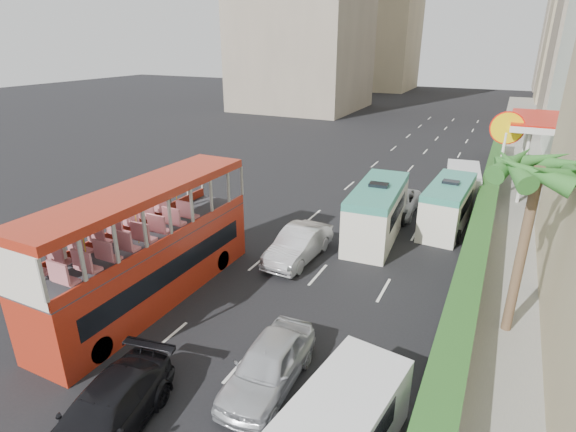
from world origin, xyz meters
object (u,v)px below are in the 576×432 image
Objects in this scene: van_asset at (397,213)px; minibus_near at (377,212)px; car_silver_lane_a at (298,259)px; minibus_far at (448,206)px; palm_tree at (521,253)px; shell_station at (556,159)px; double_decker_bus at (149,245)px; car_silver_lane_b at (269,384)px; panel_van_far at (462,184)px.

minibus_near is at bearing -94.01° from van_asset.
car_silver_lane_a is 0.80× the size of minibus_far.
van_asset is 13.24m from palm_tree.
shell_station is (11.95, 16.88, 2.75)m from car_silver_lane_a.
car_silver_lane_a is at bearing -125.29° from shell_station.
van_asset is at bearing 64.69° from double_decker_bus.
car_silver_lane_b is at bearing -91.57° from van_asset.
car_silver_lane_a is 14.91m from panel_van_far.
van_asset is at bearing 87.29° from car_silver_lane_b.
car_silver_lane_b is 0.75× the size of minibus_far.
palm_tree is at bearing -96.60° from shell_station.
double_decker_bus reaches higher than minibus_near.
panel_van_far is (10.37, 19.59, -1.45)m from double_decker_bus.
minibus_far is at bearing -122.16° from shell_station.
palm_tree reaches higher than shell_station.
van_asset is 0.63× the size of shell_station.
minibus_near reaches higher than car_silver_lane_a.
minibus_near is 9.71m from palm_tree.
double_decker_bus reaches higher than panel_van_far.
panel_van_far reaches higher than van_asset.
car_silver_lane_b is (6.97, -2.46, -2.53)m from double_decker_bus.
double_decker_bus is at bearing -163.84° from palm_tree.
car_silver_lane_b is at bearing -109.54° from shell_station.
van_asset is at bearing -131.95° from panel_van_far.
minibus_far reaches higher than car_silver_lane_a.
minibus_far is 1.15× the size of panel_van_far.
minibus_near reaches higher than van_asset.
shell_station is (8.97, 8.13, 2.75)m from van_asset.
panel_van_far is at bearing 53.33° from van_asset.
minibus_far is at bearing 40.41° from minibus_near.
minibus_near is 9.76m from panel_van_far.
double_decker_bus is 2.04× the size of panel_van_far.
minibus_far is (3.23, 16.23, 1.37)m from car_silver_lane_b.
car_silver_lane_b is 0.92× the size of van_asset.
van_asset is (2.97, 8.74, 0.00)m from car_silver_lane_a.
car_silver_lane_a is 0.98× the size of van_asset.
shell_station reaches higher than car_silver_lane_b.
panel_van_far is 0.67× the size of shell_station.
car_silver_lane_b is 27.16m from shell_station.
car_silver_lane_a reaches higher than car_silver_lane_b.
car_silver_lane_a is 9.23m from van_asset.
palm_tree is (6.83, 6.46, 3.38)m from car_silver_lane_b.
minibus_far is at bearing 110.28° from palm_tree.
minibus_near is at bearing 137.01° from palm_tree.
van_asset is 0.79× the size of palm_tree.
panel_van_far is at bearing -148.75° from shell_station.
double_decker_bus is 28.02m from shell_station.
minibus_near is (2.77, 4.38, 1.52)m from car_silver_lane_a.
minibus_near is 0.86× the size of shell_station.
shell_station reaches higher than minibus_near.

